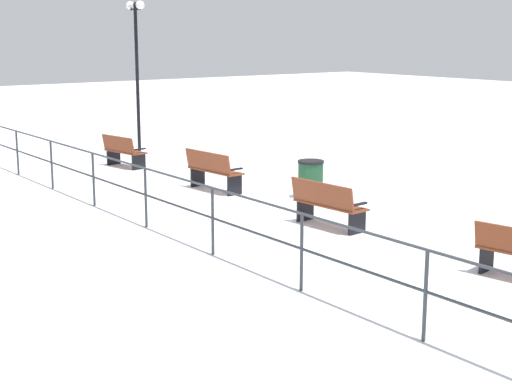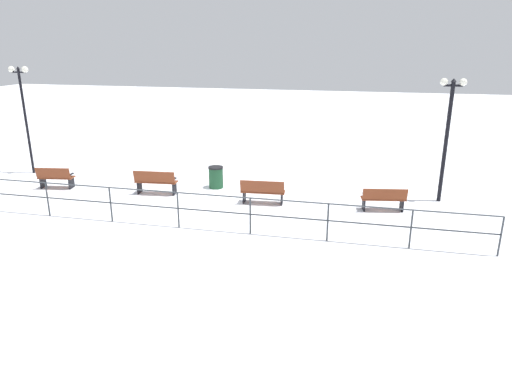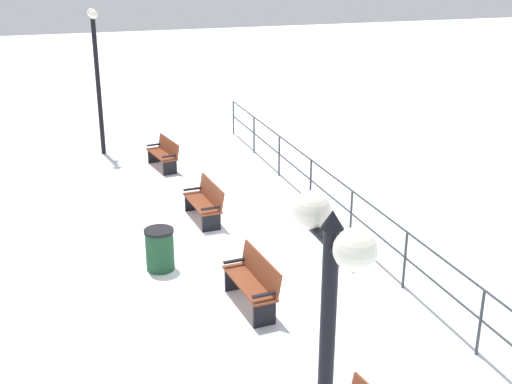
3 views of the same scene
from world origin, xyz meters
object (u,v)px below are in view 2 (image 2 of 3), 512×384
(bench_nearest, at_px, (384,199))
(bench_fourth, at_px, (55,177))
(trash_bin, at_px, (216,177))
(bench_second, at_px, (263,191))
(lamppost_middle, at_px, (23,99))
(lamppost_near, at_px, (448,123))
(bench_third, at_px, (156,182))

(bench_nearest, distance_m, bench_fourth, 12.49)
(bench_fourth, bearing_deg, trash_bin, -85.03)
(bench_nearest, relative_size, bench_second, 0.97)
(bench_nearest, relative_size, lamppost_middle, 0.34)
(bench_second, height_order, bench_fourth, bench_second)
(bench_second, height_order, lamppost_near, lamppost_near)
(bench_second, bearing_deg, bench_fourth, 86.01)
(bench_nearest, height_order, bench_third, bench_third)
(bench_nearest, distance_m, trash_bin, 6.50)
(lamppost_near, bearing_deg, lamppost_middle, 90.00)
(bench_nearest, xyz_separation_m, bench_fourth, (-0.23, 12.49, 0.00))
(lamppost_near, xyz_separation_m, lamppost_middle, (0.00, 16.90, 0.38))
(bench_third, distance_m, lamppost_near, 10.73)
(bench_fourth, height_order, trash_bin, bench_fourth)
(bench_second, relative_size, trash_bin, 1.86)
(trash_bin, bearing_deg, lamppost_near, -88.17)
(bench_nearest, distance_m, lamppost_near, 3.49)
(bench_fourth, bearing_deg, bench_second, -98.61)
(bench_fourth, xyz_separation_m, trash_bin, (1.51, -6.12, -0.02))
(bench_second, height_order, trash_bin, bench_second)
(bench_fourth, bearing_deg, lamppost_middle, 44.66)
(bench_fourth, bearing_deg, bench_third, -96.26)
(bench_fourth, distance_m, lamppost_middle, 4.07)
(lamppost_near, bearing_deg, bench_second, 105.69)
(bench_fourth, distance_m, lamppost_near, 14.81)
(bench_fourth, relative_size, lamppost_near, 0.33)
(lamppost_near, relative_size, trash_bin, 5.09)
(bench_nearest, xyz_separation_m, lamppost_near, (1.54, -2.02, 2.39))
(lamppost_near, relative_size, lamppost_middle, 0.96)
(bench_third, bearing_deg, trash_bin, -60.95)
(bench_nearest, height_order, trash_bin, trash_bin)
(bench_third, distance_m, lamppost_middle, 7.27)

